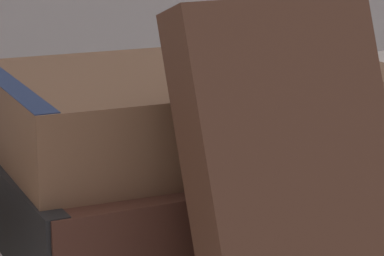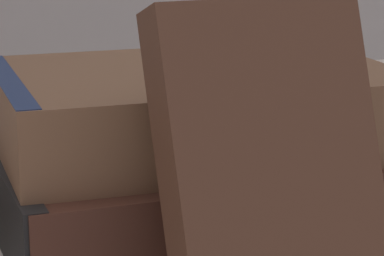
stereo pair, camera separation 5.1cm
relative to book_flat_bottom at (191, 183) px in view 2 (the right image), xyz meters
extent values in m
plane|color=beige|center=(0.01, -0.04, -0.02)|extent=(3.00, 3.00, 0.00)
cube|color=#422319|center=(0.01, 0.00, 0.00)|extent=(0.25, 0.19, 0.05)
cube|color=black|center=(-0.11, 0.01, 0.00)|extent=(0.02, 0.17, 0.05)
cube|color=brown|center=(0.00, 0.00, 0.05)|extent=(0.23, 0.17, 0.05)
cube|color=navy|center=(-0.10, 0.01, 0.05)|extent=(0.03, 0.15, 0.05)
cube|color=#4C2D1E|center=(-0.01, -0.12, 0.05)|extent=(0.10, 0.07, 0.14)
cylinder|color=silver|center=(0.06, -0.02, 0.07)|extent=(0.04, 0.04, 0.01)
torus|color=#B2B2B7|center=(0.06, -0.02, 0.07)|extent=(0.05, 0.05, 0.01)
sphere|color=#B2B2B7|center=(0.06, 0.00, 0.07)|extent=(0.01, 0.01, 0.01)
torus|color=#4C3828|center=(-0.07, 0.15, -0.02)|extent=(0.05, 0.05, 0.00)
torus|color=#4C3828|center=(-0.01, 0.15, -0.02)|extent=(0.05, 0.05, 0.00)
cylinder|color=#4C3828|center=(-0.04, 0.15, -0.02)|extent=(0.02, 0.00, 0.00)
camera|label=1|loc=(-0.25, -0.44, 0.16)|focal=85.00mm
camera|label=2|loc=(-0.20, -0.47, 0.16)|focal=85.00mm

